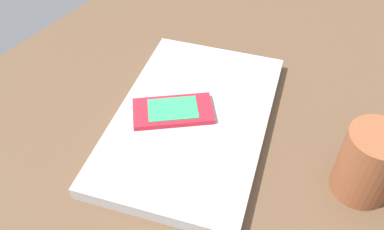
{
  "coord_description": "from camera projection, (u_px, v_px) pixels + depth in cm",
  "views": [
    {
      "loc": [
        41.44,
        21.75,
        48.41
      ],
      "look_at": [
        5.64,
        -2.26,
        5.0
      ],
      "focal_mm": 39.3,
      "sensor_mm": 36.0,
      "label": 1
    }
  ],
  "objects": [
    {
      "name": "laptop_closed",
      "position": [
        192.0,
        120.0,
        0.62
      ],
      "size": [
        38.68,
        30.41,
        1.94
      ],
      "primitive_type": "cube",
      "rotation": [
        0.0,
        0.0,
        0.29
      ],
      "color": "#B7BABC",
      "rests_on": "desk_surface"
    },
    {
      "name": "pen_cup",
      "position": [
        369.0,
        163.0,
        0.51
      ],
      "size": [
        7.24,
        7.24,
        9.88
      ],
      "primitive_type": "cylinder",
      "color": "brown",
      "rests_on": "desk_surface"
    },
    {
      "name": "desk_surface",
      "position": [
        224.0,
        115.0,
        0.66
      ],
      "size": [
        120.0,
        80.0,
        3.0
      ],
      "primitive_type": "cube",
      "color": "brown",
      "rests_on": "ground"
    },
    {
      "name": "cell_phone_on_laptop",
      "position": [
        173.0,
        111.0,
        0.61
      ],
      "size": [
        12.1,
        12.69,
        0.96
      ],
      "color": "red",
      "rests_on": "laptop_closed"
    }
  ]
}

